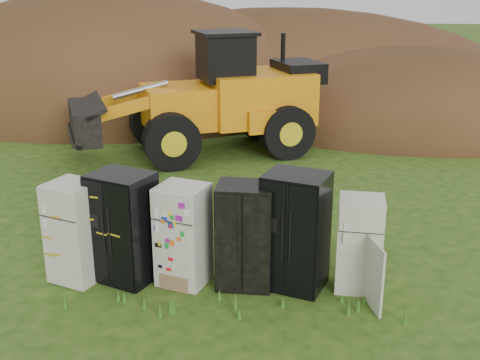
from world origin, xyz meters
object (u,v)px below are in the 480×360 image
object	(u,v)px
wheel_loader	(196,95)
fridge_leftmost	(75,232)
fridge_sticker	(183,235)
fridge_black_side	(123,227)
fridge_black_right	(295,231)
fridge_dark_mid	(245,235)
fridge_open_door	(359,244)

from	to	relation	value
wheel_loader	fridge_leftmost	bearing A→B (deg)	-119.54
fridge_sticker	wheel_loader	xyz separation A→B (m)	(-0.88, 7.67, 0.88)
fridge_black_side	fridge_black_right	size ratio (longest dim) A/B	0.96
fridge_dark_mid	fridge_black_right	size ratio (longest dim) A/B	0.90
fridge_black_side	fridge_open_door	world-z (taller)	fridge_black_side
fridge_sticker	fridge_dark_mid	distance (m)	1.03
fridge_black_side	fridge_dark_mid	world-z (taller)	fridge_black_side
fridge_sticker	fridge_open_door	xyz separation A→B (m)	(2.90, 0.01, -0.07)
fridge_sticker	fridge_open_door	bearing A→B (deg)	18.71
fridge_leftmost	fridge_dark_mid	world-z (taller)	fridge_dark_mid
fridge_black_side	fridge_dark_mid	bearing A→B (deg)	22.32
fridge_black_side	fridge_open_door	distance (m)	3.93
fridge_dark_mid	wheel_loader	world-z (taller)	wheel_loader
fridge_open_door	wheel_loader	xyz separation A→B (m)	(-3.78, 7.66, 0.95)
fridge_black_right	fridge_dark_mid	bearing A→B (deg)	-158.82
fridge_black_right	wheel_loader	world-z (taller)	wheel_loader
fridge_black_right	fridge_open_door	world-z (taller)	fridge_black_right
fridge_black_side	fridge_sticker	distance (m)	1.02
fridge_black_side	wheel_loader	size ratio (longest dim) A/B	0.26
fridge_sticker	fridge_black_right	xyz separation A→B (m)	(1.86, 0.02, 0.12)
fridge_leftmost	fridge_black_right	xyz separation A→B (m)	(3.68, 0.03, 0.12)
fridge_leftmost	fridge_open_door	bearing A→B (deg)	22.07
fridge_open_door	fridge_dark_mid	bearing A→B (deg)	-173.70
fridge_black_side	wheel_loader	distance (m)	7.66
fridge_sticker	wheel_loader	distance (m)	7.78
fridge_sticker	fridge_black_right	size ratio (longest dim) A/B	0.88
fridge_black_right	wheel_loader	xyz separation A→B (m)	(-2.73, 7.66, 0.76)
fridge_dark_mid	wheel_loader	distance (m)	7.95
fridge_open_door	fridge_black_side	bearing A→B (deg)	-174.64
fridge_leftmost	fridge_open_door	world-z (taller)	fridge_leftmost
fridge_open_door	wheel_loader	bearing A→B (deg)	122.20
fridge_dark_mid	fridge_sticker	bearing A→B (deg)	-177.15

